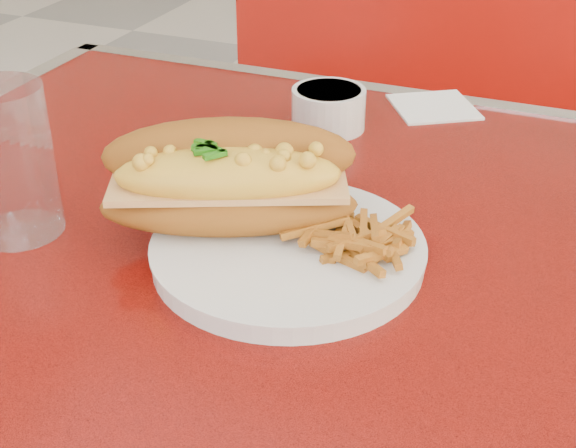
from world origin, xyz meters
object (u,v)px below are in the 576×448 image
at_px(diner_table, 358,364).
at_px(dinner_plate, 288,251).
at_px(water_tumbler, 8,162).
at_px(gravy_ramekin, 329,107).
at_px(booth_bench_far, 470,248).
at_px(fork, 302,232).
at_px(sauce_cup_left, 204,143).
at_px(mac_hoagie, 229,179).

xyz_separation_m(diner_table, dinner_plate, (-0.06, -0.07, 0.17)).
bearing_deg(water_tumbler, gravy_ramekin, 60.66).
distance_m(diner_table, booth_bench_far, 0.87).
bearing_deg(gravy_ramekin, diner_table, -62.45).
height_order(fork, water_tumbler, water_tumbler).
xyz_separation_m(diner_table, sauce_cup_left, (-0.24, 0.11, 0.18)).
xyz_separation_m(dinner_plate, sauce_cup_left, (-0.18, 0.18, 0.00)).
height_order(diner_table, dinner_plate, dinner_plate).
distance_m(diner_table, mac_hoagie, 0.26).
relative_size(diner_table, gravy_ramekin, 12.51).
height_order(gravy_ramekin, water_tumbler, water_tumbler).
bearing_deg(booth_bench_far, dinner_plate, -93.70).
bearing_deg(gravy_ramekin, booth_bench_far, 77.43).
bearing_deg(mac_hoagie, water_tumbler, 174.70).
distance_m(diner_table, sauce_cup_left, 0.32).
xyz_separation_m(diner_table, gravy_ramekin, (-0.13, 0.24, 0.19)).
xyz_separation_m(dinner_plate, water_tumbler, (-0.27, -0.05, 0.07)).
distance_m(booth_bench_far, water_tumbler, 1.13).
bearing_deg(fork, gravy_ramekin, -18.58).
distance_m(mac_hoagie, water_tumbler, 0.21).
xyz_separation_m(diner_table, mac_hoagie, (-0.13, -0.05, 0.23)).
height_order(dinner_plate, sauce_cup_left, sauce_cup_left).
bearing_deg(mac_hoagie, sauce_cup_left, 101.25).
bearing_deg(water_tumbler, diner_table, 19.24).
height_order(sauce_cup_left, water_tumbler, water_tumbler).
xyz_separation_m(mac_hoagie, fork, (0.07, 0.01, -0.05)).
height_order(fork, gravy_ramekin, gravy_ramekin).
xyz_separation_m(booth_bench_far, sauce_cup_left, (-0.24, -0.70, 0.50)).
xyz_separation_m(gravy_ramekin, water_tumbler, (-0.20, -0.36, 0.05)).
distance_m(booth_bench_far, sauce_cup_left, 0.89).
height_order(booth_bench_far, dinner_plate, booth_bench_far).
relative_size(mac_hoagie, sauce_cup_left, 3.85).
height_order(diner_table, mac_hoagie, mac_hoagie).
bearing_deg(gravy_ramekin, sauce_cup_left, -130.23).
bearing_deg(booth_bench_far, mac_hoagie, -98.31).
height_order(mac_hoagie, sauce_cup_left, mac_hoagie).
distance_m(dinner_plate, water_tumbler, 0.28).
distance_m(diner_table, dinner_plate, 0.19).
bearing_deg(mac_hoagie, dinner_plate, -38.81).
distance_m(booth_bench_far, dinner_plate, 1.01).
bearing_deg(booth_bench_far, sauce_cup_left, -108.74).
bearing_deg(water_tumbler, mac_hoagie, 18.42).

